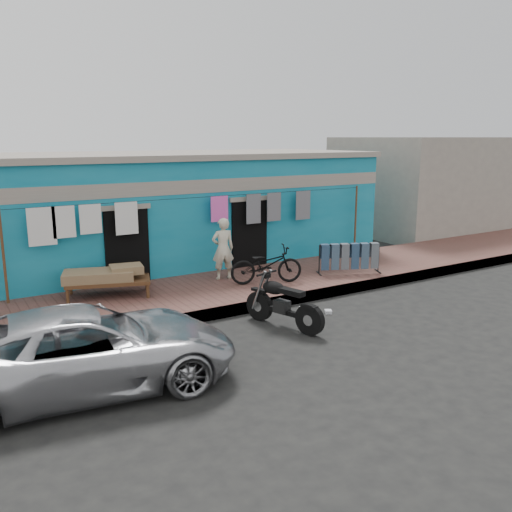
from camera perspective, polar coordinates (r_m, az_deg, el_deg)
The scene contains 15 objects.
ground at distance 11.09m, azimuth 5.46°, elevation -7.72°, with size 80.00×80.00×0.00m, color black.
sidewalk at distance 13.44m, azimuth -2.23°, elevation -3.49°, with size 28.00×3.00×0.25m, color brown.
curb at distance 12.25m, azimuth 1.11°, elevation -5.07°, with size 28.00×0.10×0.25m, color gray.
building at distance 16.66m, azimuth -9.05°, elevation 4.94°, with size 12.20×5.20×3.36m.
neighbor_right at distance 23.17m, azimuth 17.10°, elevation 7.15°, with size 6.00×5.00×3.80m, color #9E9384.
clothesline at distance 13.85m, azimuth -7.60°, elevation 3.99°, with size 10.06×0.06×2.10m.
car at distance 8.75m, azimuth -17.41°, elevation -9.24°, with size 2.13×4.68×1.32m, color #BABBC0.
seated_person at distance 13.75m, azimuth -3.50°, elevation 0.77°, with size 0.57×0.38×1.58m, color beige.
bicycle at distance 13.35m, azimuth 1.10°, elevation -0.49°, with size 0.63×1.78×1.15m, color black.
motorcycle at distance 11.02m, azimuth 2.94°, elevation -4.84°, with size 1.03×1.77×1.08m, color black, non-canonical shape.
charpoy at distance 12.78m, azimuth -15.27°, elevation -2.67°, with size 2.14×1.49×0.66m, color brown, non-canonical shape.
jeans_rack at distance 14.61m, azimuth 9.78°, elevation -0.19°, with size 1.72×0.99×0.83m, color black, non-canonical shape.
litter_a at distance 12.11m, azimuth 5.35°, elevation -5.73°, with size 0.20×0.16×0.09m, color silver.
litter_b at distance 12.23m, azimuth 4.89°, elevation -5.58°, with size 0.15×0.11×0.08m, color silver.
litter_c at distance 12.11m, azimuth 7.61°, elevation -5.83°, with size 0.18×0.14×0.07m, color silver.
Camera 1 is at (-6.31, -8.28, 3.80)m, focal length 38.00 mm.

